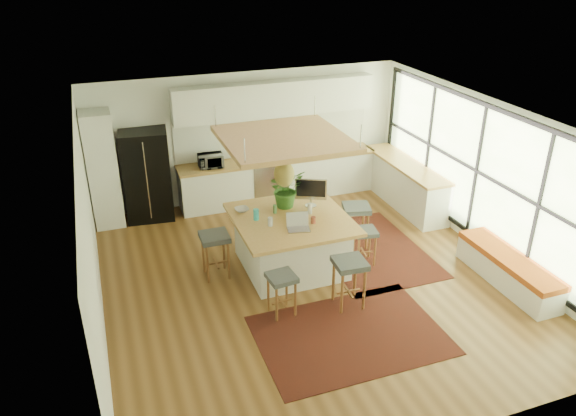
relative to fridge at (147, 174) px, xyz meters
name	(u,v)px	position (x,y,z in m)	size (l,w,h in m)	color
floor	(310,279)	(2.15, -3.20, -0.93)	(7.00, 7.00, 0.00)	brown
ceiling	(313,120)	(2.15, -3.20, 1.78)	(7.00, 7.00, 0.00)	white
wall_back	(248,137)	(2.15, 0.30, 0.42)	(6.50, 6.50, 0.00)	white
wall_front	(442,346)	(2.15, -6.70, 0.42)	(6.50, 6.50, 0.00)	white
wall_left	(90,240)	(-1.10, -3.20, 0.42)	(7.00, 7.00, 0.00)	white
wall_right	(486,177)	(5.40, -3.20, 0.42)	(7.00, 7.00, 0.00)	white
window_wall	(485,175)	(5.37, -3.20, 0.47)	(0.10, 6.20, 2.60)	black
pantry	(103,170)	(-0.80, -0.02, 0.20)	(0.55, 0.60, 2.25)	white
back_counter_base	(278,179)	(2.70, -0.02, -0.49)	(4.20, 0.60, 0.88)	white
back_counter_top	(278,159)	(2.70, -0.02, -0.03)	(4.24, 0.64, 0.05)	#B0803E
backsplash	(274,134)	(2.70, 0.28, 0.43)	(4.20, 0.02, 0.80)	white
upper_cabinets	(276,99)	(2.70, 0.12, 1.22)	(4.20, 0.34, 0.70)	white
range	(267,178)	(2.45, -0.02, -0.43)	(0.76, 0.62, 1.00)	#A5A5AA
right_counter_base	(405,185)	(5.08, -1.20, -0.49)	(0.60, 2.50, 0.88)	white
right_counter_top	(407,164)	(5.08, -1.20, -0.03)	(0.64, 2.54, 0.05)	#B0803E
window_bench	(508,270)	(5.10, -4.40, -0.68)	(0.52, 2.00, 0.50)	white
ceiling_panel	(284,156)	(1.85, -2.80, 1.12)	(1.86, 1.86, 0.80)	#B0803E
rug_near	(350,335)	(2.15, -4.74, -0.92)	(2.60, 1.80, 0.01)	black
rug_right	(369,250)	(3.51, -2.70, -0.92)	(1.80, 2.60, 0.01)	black
fridge	(147,174)	(0.00, 0.00, 0.00)	(0.90, 0.70, 1.80)	black
island	(291,242)	(2.00, -2.72, -0.46)	(1.85, 1.85, 0.93)	#B0803E
stool_near_left	(282,293)	(1.41, -3.93, -0.57)	(0.39, 0.39, 0.67)	#3D4144
stool_near_right	(349,285)	(2.43, -4.07, -0.57)	(0.46, 0.46, 0.78)	#3D4144
stool_right_front	(364,244)	(3.21, -3.03, -0.57)	(0.38, 0.38, 0.64)	#3D4144
stool_right_back	(355,227)	(3.35, -2.42, -0.57)	(0.46, 0.46, 0.78)	#3D4144
stool_left_side	(216,257)	(0.73, -2.58, -0.57)	(0.46, 0.46, 0.77)	#3D4144
laptop	(299,223)	(1.96, -3.16, 0.12)	(0.35, 0.37, 0.26)	#A5A5AA
monitor	(311,192)	(2.46, -2.43, 0.26)	(0.55, 0.20, 0.51)	#A5A5AA
microwave	(211,159)	(1.26, -0.06, 0.16)	(0.49, 0.27, 0.33)	#A5A5AA
island_plant	(286,192)	(2.06, -2.29, 0.26)	(0.59, 0.66, 0.51)	#1E4C19
island_bowl	(242,210)	(1.30, -2.22, 0.03)	(0.23, 0.23, 0.06)	silver
island_bottle_0	(257,215)	(1.45, -2.62, 0.10)	(0.07, 0.07, 0.19)	#31B8C5
island_bottle_1	(271,220)	(1.60, -2.87, 0.10)	(0.07, 0.07, 0.19)	silver
island_bottle_2	(312,218)	(2.25, -3.02, 0.10)	(0.07, 0.07, 0.19)	brown
island_bottle_3	(310,208)	(2.35, -2.67, 0.10)	(0.07, 0.07, 0.19)	silver
island_bottle_4	(275,208)	(1.80, -2.47, 0.10)	(0.07, 0.07, 0.19)	#568C54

